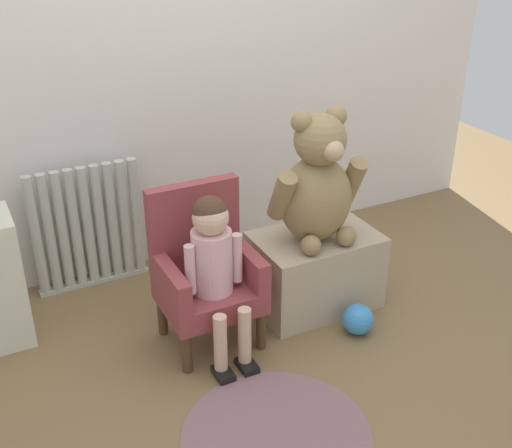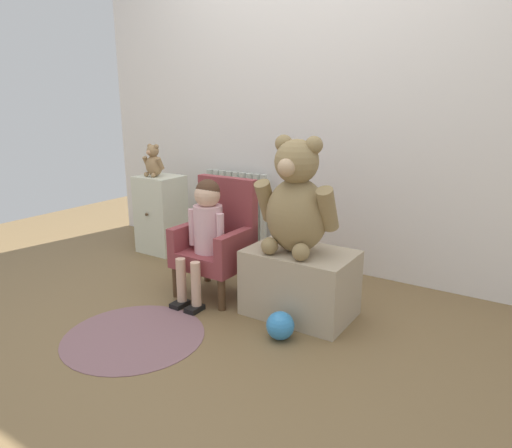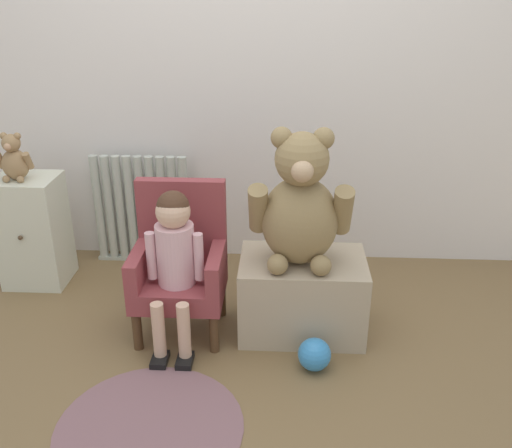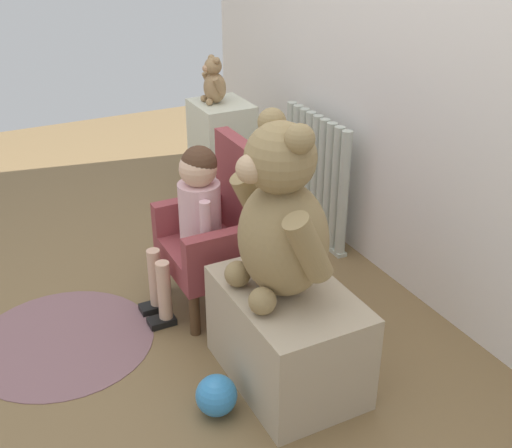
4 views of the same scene
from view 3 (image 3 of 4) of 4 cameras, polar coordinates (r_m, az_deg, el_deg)
ground_plane at (r=2.39m, az=-3.67°, el=-17.05°), size 6.00×6.00×0.00m
back_wall at (r=3.13m, az=-1.49°, el=17.19°), size 3.80×0.05×2.40m
radiator at (r=3.33m, az=-11.36°, el=1.37°), size 0.56×0.05×0.64m
small_dresser at (r=3.27m, az=-21.38°, el=-0.63°), size 0.32×0.30×0.60m
child_armchair at (r=2.66m, az=-7.58°, el=-3.92°), size 0.41×0.36×0.71m
child_figure at (r=2.50m, az=-8.18°, el=-2.42°), size 0.25×0.35×0.72m
low_bench at (r=2.69m, az=4.62°, el=-7.08°), size 0.58×0.38×0.37m
large_teddy_bear at (r=2.47m, az=4.45°, el=1.79°), size 0.45×0.32×0.62m
small_teddy_bear at (r=3.12m, az=-23.03°, el=5.97°), size 0.18×0.12×0.24m
floor_rug at (r=2.30m, az=-10.61°, el=-19.34°), size 0.71×0.71×0.01m
toy_ball at (r=2.51m, az=5.86°, el=-12.84°), size 0.14×0.14×0.14m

